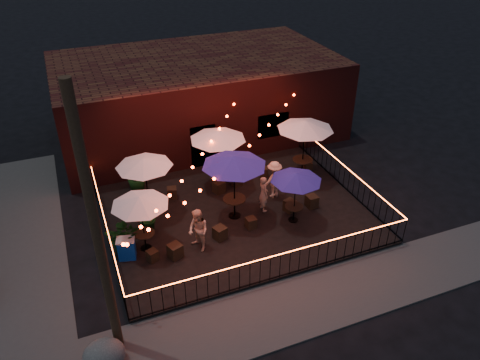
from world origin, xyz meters
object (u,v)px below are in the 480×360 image
at_px(cafe_table_0, 140,202).
at_px(cafe_table_1, 144,163).
at_px(cooler, 127,248).
at_px(utility_pole, 97,236).
at_px(boulder, 104,355).
at_px(cafe_table_2, 234,162).
at_px(cafe_table_3, 218,136).
at_px(cafe_table_4, 296,178).
at_px(cafe_table_5, 305,126).

distance_m(cafe_table_0, cafe_table_1, 2.34).
xyz_separation_m(cafe_table_1, cooler, (-1.34, -2.51, -1.79)).
relative_size(utility_pole, cafe_table_0, 3.56).
bearing_deg(utility_pole, boulder, -129.98).
height_order(cafe_table_2, boulder, cafe_table_2).
bearing_deg(boulder, cooler, 71.40).
xyz_separation_m(cafe_table_0, boulder, (-2.06, -4.30, -1.79)).
bearing_deg(cooler, cafe_table_2, 25.63).
height_order(cafe_table_3, cooler, cafe_table_3).
distance_m(cafe_table_0, cafe_table_2, 3.75).
distance_m(cafe_table_0, cafe_table_4, 5.72).
distance_m(cafe_table_0, cooler, 1.78).
bearing_deg(utility_pole, cafe_table_0, 66.92).
height_order(cafe_table_1, cafe_table_2, cafe_table_2).
relative_size(cafe_table_3, boulder, 2.69).
bearing_deg(cafe_table_0, cooler, -159.26).
bearing_deg(cooler, cafe_table_1, 75.99).
xyz_separation_m(cafe_table_0, cafe_table_1, (0.64, 2.24, 0.17)).
height_order(cooler, boulder, cooler).
distance_m(cafe_table_1, cafe_table_2, 3.45).
distance_m(cafe_table_2, cafe_table_4, 2.37).
height_order(cafe_table_0, cooler, cafe_table_0).
bearing_deg(cafe_table_3, boulder, -129.00).
height_order(cafe_table_2, cafe_table_5, cafe_table_2).
relative_size(utility_pole, cooler, 9.69).
bearing_deg(cafe_table_2, cafe_table_1, 152.02).
relative_size(utility_pole, cafe_table_4, 3.40).
distance_m(utility_pole, cafe_table_2, 7.00).
distance_m(utility_pole, cafe_table_3, 8.85).
bearing_deg(cafe_table_4, utility_pole, -155.82).
bearing_deg(utility_pole, cafe_table_4, 24.18).
bearing_deg(cooler, cafe_table_3, 49.80).
height_order(utility_pole, cafe_table_2, utility_pole).
xyz_separation_m(cafe_table_3, cafe_table_4, (1.82, -3.51, -0.42)).
distance_m(cafe_table_3, cafe_table_4, 3.98).
distance_m(utility_pole, boulder, 3.67).
bearing_deg(cafe_table_5, cafe_table_1, -178.84).
bearing_deg(cafe_table_3, cafe_table_5, -9.88).
height_order(cafe_table_2, cafe_table_3, cafe_table_2).
xyz_separation_m(utility_pole, cafe_table_1, (2.24, 6.00, -1.64)).
bearing_deg(cafe_table_4, cafe_table_2, 151.35).
distance_m(cafe_table_3, cooler, 5.97).
relative_size(utility_pole, cafe_table_1, 3.00).
relative_size(utility_pole, cafe_table_3, 2.92).
bearing_deg(cafe_table_2, utility_pole, -140.24).
height_order(cafe_table_3, boulder, cafe_table_3).
relative_size(cafe_table_0, boulder, 2.21).
relative_size(cafe_table_0, cafe_table_4, 0.95).
relative_size(cafe_table_1, cafe_table_3, 0.97).
xyz_separation_m(utility_pole, cafe_table_4, (7.30, 3.28, -1.89)).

